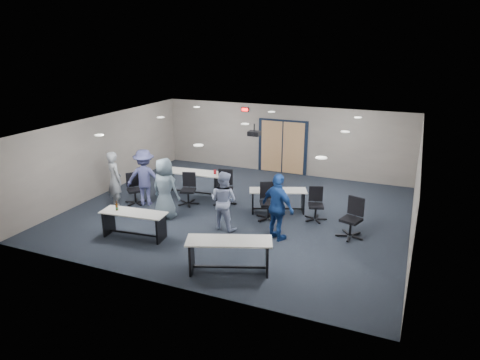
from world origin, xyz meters
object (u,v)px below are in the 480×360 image
at_px(chair_loose_right, 351,218).
at_px(person_gray, 115,180).
at_px(table_front_left, 134,220).
at_px(person_plaid, 165,188).
at_px(chair_loose_left, 135,189).
at_px(person_back, 145,177).
at_px(chair_back_d, 316,204).
at_px(person_navy, 278,207).
at_px(person_lightblue, 224,201).
at_px(chair_back_a, 188,189).
at_px(chair_back_b, 224,188).
at_px(table_front_right, 229,250).
at_px(table_back_left, 193,179).
at_px(chair_back_c, 268,202).
at_px(table_back_right, 278,197).

height_order(chair_loose_right, person_gray, person_gray).
height_order(table_front_left, chair_loose_right, chair_loose_right).
distance_m(person_gray, person_plaid, 1.89).
distance_m(chair_loose_left, person_back, 0.56).
xyz_separation_m(table_front_left, chair_back_d, (4.25, 3.03, -0.01)).
distance_m(person_gray, person_navy, 5.44).
xyz_separation_m(person_plaid, person_lightblue, (1.94, -0.08, -0.07)).
xyz_separation_m(chair_back_a, chair_back_d, (4.10, 0.33, -0.02)).
height_order(chair_back_b, chair_loose_right, chair_back_b).
bearing_deg(table_front_right, table_back_left, 106.71).
bearing_deg(person_plaid, table_front_right, 150.09).
relative_size(person_plaid, person_lightblue, 1.09).
bearing_deg(person_back, chair_back_d, 167.72).
bearing_deg(person_navy, chair_back_b, -9.88).
xyz_separation_m(person_plaid, person_back, (-1.17, 0.65, 0.00)).
distance_m(chair_back_b, chair_loose_left, 2.92).
distance_m(chair_loose_left, person_lightblue, 3.56).
height_order(table_front_right, chair_back_a, chair_back_a).
bearing_deg(person_plaid, chair_back_c, -154.83).
distance_m(person_lightblue, person_back, 3.20).
xyz_separation_m(table_front_right, table_back_right, (-0.09, 3.89, -0.05)).
xyz_separation_m(person_gray, person_plaid, (1.89, -0.09, 0.00)).
bearing_deg(table_back_right, person_lightblue, -141.46).
bearing_deg(person_plaid, chair_loose_left, -14.90).
bearing_deg(table_front_left, table_front_right, -18.39).
xyz_separation_m(chair_back_c, person_plaid, (-2.89, -1.03, 0.37)).
height_order(person_gray, person_back, same).
distance_m(chair_back_d, person_lightblue, 2.78).
bearing_deg(table_front_left, chair_back_d, 29.19).
height_order(chair_back_b, person_lightblue, person_lightblue).
relative_size(chair_back_a, person_navy, 0.56).
distance_m(table_back_right, chair_loose_left, 4.64).
bearing_deg(chair_back_b, chair_back_d, -16.70).
relative_size(table_front_right, chair_back_d, 2.08).
bearing_deg(person_navy, table_back_right, -45.40).
bearing_deg(table_front_right, chair_back_c, 72.16).
xyz_separation_m(table_back_right, chair_loose_right, (2.37, -0.98, 0.06)).
bearing_deg(table_back_left, chair_back_b, -20.85).
height_order(chair_back_c, person_plaid, person_plaid).
xyz_separation_m(chair_back_c, chair_back_d, (1.31, 0.48, -0.06)).
xyz_separation_m(person_gray, person_lightblue, (3.84, -0.17, -0.07)).
bearing_deg(chair_back_a, chair_back_b, 6.17).
xyz_separation_m(chair_loose_right, person_navy, (-1.79, -0.87, 0.37)).
bearing_deg(person_plaid, table_front_left, 93.77).
bearing_deg(chair_loose_right, table_back_left, -175.19).
height_order(chair_back_b, chair_loose_left, chair_back_b).
height_order(chair_loose_right, person_navy, person_navy).
xyz_separation_m(chair_back_a, chair_back_c, (2.79, -0.15, 0.04)).
bearing_deg(chair_back_d, person_navy, -129.47).
bearing_deg(person_lightblue, chair_back_a, -25.79).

